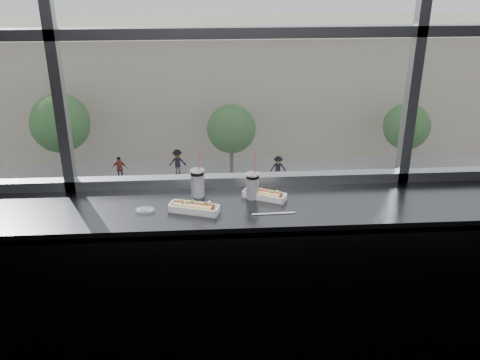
{
  "coord_description": "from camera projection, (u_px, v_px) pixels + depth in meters",
  "views": [
    {
      "loc": [
        -0.19,
        -1.45,
        2.43
      ],
      "look_at": [
        -0.01,
        1.23,
        1.25
      ],
      "focal_mm": 40.0,
      "sensor_mm": 36.0,
      "label": 1
    }
  ],
  "objects": [
    {
      "name": "hotdog_tray_right",
      "position": [
        265.0,
        194.0,
        3.06
      ],
      "size": [
        0.26,
        0.18,
        0.06
      ],
      "rotation": [
        0.0,
        0.0,
        -0.46
      ],
      "color": "white",
      "rests_on": "counter"
    },
    {
      "name": "far_building",
      "position": [
        207.0,
        78.0,
        41.2
      ],
      "size": [
        50.0,
        14.0,
        8.0
      ],
      "primitive_type": "cube",
      "color": "#A69A85",
      "rests_on": "plaza_ground"
    },
    {
      "name": "counter_fascia",
      "position": [
        246.0,
        313.0,
        2.98
      ],
      "size": [
        6.0,
        0.04,
        1.04
      ],
      "primitive_type": "cube",
      "color": "#4A4C50",
      "rests_on": "ground"
    },
    {
      "name": "far_sidewalk",
      "position": [
        210.0,
        177.0,
        33.68
      ],
      "size": [
        80.0,
        6.0,
        0.04
      ],
      "primitive_type": "cube",
      "color": "gray",
      "rests_on": "plaza_ground"
    },
    {
      "name": "car_near_d",
      "position": [
        409.0,
        261.0,
        22.81
      ],
      "size": [
        3.13,
        6.29,
        2.02
      ],
      "primitive_type": "imported",
      "rotation": [
        0.0,
        0.0,
        1.47
      ],
      "color": "silver",
      "rests_on": "street_asphalt"
    },
    {
      "name": "plaza_ground",
      "position": [
        208.0,
        109.0,
        47.84
      ],
      "size": [
        120.0,
        120.0,
        0.0
      ],
      "primitive_type": "plane",
      "color": "gray",
      "rests_on": "ground"
    },
    {
      "name": "pedestrian_b",
      "position": [
        177.0,
        160.0,
        33.59
      ],
      "size": [
        0.9,
        0.68,
        2.03
      ],
      "primitive_type": "imported",
      "rotation": [
        0.0,
        0.0,
        3.14
      ],
      "color": "#66605B",
      "rests_on": "far_sidewalk"
    },
    {
      "name": "wrapper",
      "position": [
        145.0,
        210.0,
        2.91
      ],
      "size": [
        0.1,
        0.07,
        0.03
      ],
      "primitive_type": "ellipsoid",
      "color": "silver",
      "rests_on": "counter"
    },
    {
      "name": "street_asphalt",
      "position": [
        213.0,
        241.0,
        26.37
      ],
      "size": [
        80.0,
        10.0,
        0.06
      ],
      "primitive_type": "cube",
      "color": "black",
      "rests_on": "plaza_ground"
    },
    {
      "name": "tree_right",
      "position": [
        407.0,
        127.0,
        33.19
      ],
      "size": [
        2.92,
        2.92,
        4.56
      ],
      "color": "#47382B",
      "rests_on": "far_sidewalk"
    },
    {
      "name": "hotdog_tray_left",
      "position": [
        194.0,
        207.0,
        2.9
      ],
      "size": [
        0.29,
        0.17,
        0.07
      ],
      "rotation": [
        0.0,
        0.0,
        -0.32
      ],
      "color": "white",
      "rests_on": "counter"
    },
    {
      "name": "car_far_a",
      "position": [
        33.0,
        192.0,
        28.99
      ],
      "size": [
        3.11,
        6.57,
        2.13
      ],
      "primitive_type": "imported",
      "rotation": [
        0.0,
        0.0,
        1.5
      ],
      "color": "#393939",
      "rests_on": "street_asphalt"
    },
    {
      "name": "car_near_b",
      "position": [
        38.0,
        273.0,
        21.84
      ],
      "size": [
        3.52,
        6.71,
        2.14
      ],
      "primitive_type": "imported",
      "rotation": [
        0.0,
        0.0,
        1.43
      ],
      "color": "black",
      "rests_on": "street_asphalt"
    },
    {
      "name": "car_far_c",
      "position": [
        456.0,
        180.0,
        30.4
      ],
      "size": [
        3.74,
        7.11,
        2.26
      ],
      "primitive_type": "imported",
      "rotation": [
        0.0,
        0.0,
        1.43
      ],
      "color": "white",
      "rests_on": "street_asphalt"
    },
    {
      "name": "loose_straw",
      "position": [
        274.0,
        213.0,
        2.88
      ],
      "size": [
        0.23,
        0.02,
        0.01
      ],
      "primitive_type": "cylinder",
      "rotation": [
        0.0,
        1.57,
        0.03
      ],
      "color": "white",
      "rests_on": "counter"
    },
    {
      "name": "soda_cup_right",
      "position": [
        252.0,
        185.0,
        3.04
      ],
      "size": [
        0.08,
        0.08,
        0.29
      ],
      "color": "white",
      "rests_on": "counter"
    },
    {
      "name": "tree_center",
      "position": [
        231.0,
        129.0,
        32.49
      ],
      "size": [
        2.99,
        2.99,
        4.67
      ],
      "color": "#47382B",
      "rests_on": "far_sidewalk"
    },
    {
      "name": "wall_back_lower",
      "position": [
        239.0,
        261.0,
        3.47
      ],
      "size": [
        6.0,
        0.0,
        6.0
      ],
      "primitive_type": "plane",
      "rotation": [
        1.57,
        0.0,
        0.0
      ],
      "color": "black",
      "rests_on": "ground"
    },
    {
      "name": "tree_left",
      "position": [
        60.0,
        123.0,
        31.64
      ],
      "size": [
        3.54,
        3.54,
        5.53
      ],
      "color": "#47382B",
      "rests_on": "far_sidewalk"
    },
    {
      "name": "car_near_c",
      "position": [
        236.0,
        266.0,
        22.33
      ],
      "size": [
        3.28,
        6.66,
        2.14
      ],
      "primitive_type": "imported",
      "rotation": [
        0.0,
        0.0,
        1.48
      ],
      "color": "maroon",
      "rests_on": "street_asphalt"
    },
    {
      "name": "pedestrian_c",
      "position": [
        278.0,
        166.0,
        32.83
      ],
      "size": [
        0.84,
        0.63,
        1.88
      ],
      "primitive_type": "imported",
      "color": "#66605B",
      "rests_on": "far_sidewalk"
    },
    {
      "name": "counter",
      "position": [
        243.0,
        209.0,
        3.0
      ],
      "size": [
        6.0,
        0.55,
        0.06
      ],
      "primitive_type": "cube",
      "color": "#4A4C50",
      "rests_on": "ground"
    },
    {
      "name": "soda_cup_left",
      "position": [
        198.0,
        182.0,
        3.06
      ],
      "size": [
        0.08,
        0.08,
        0.31
      ],
      "color": "white",
      "rests_on": "counter"
    },
    {
      "name": "pedestrian_a",
      "position": [
        119.0,
        166.0,
        32.78
      ],
      "size": [
        0.83,
        0.63,
        1.88
      ],
      "primitive_type": "imported",
      "color": "#66605B",
      "rests_on": "far_sidewalk"
    }
  ]
}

